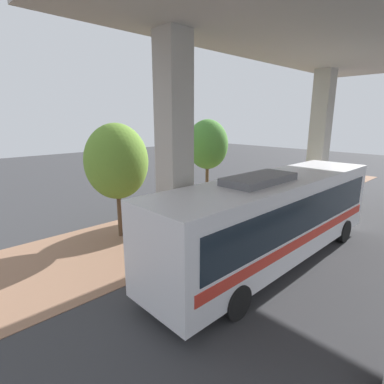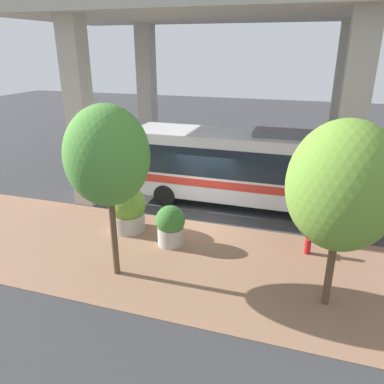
% 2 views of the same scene
% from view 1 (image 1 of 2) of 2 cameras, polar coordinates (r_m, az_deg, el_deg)
% --- Properties ---
extents(ground_plane, '(80.00, 80.00, 0.00)m').
position_cam_1_polar(ground_plane, '(15.09, 11.46, -7.31)').
color(ground_plane, '#38383A').
rests_on(ground_plane, ground).
extents(sidewalk_strip, '(6.00, 40.00, 0.02)m').
position_cam_1_polar(sidewalk_strip, '(16.85, 3.08, -4.73)').
color(sidewalk_strip, '#936B51').
rests_on(sidewalk_strip, ground).
extents(overpass, '(9.40, 18.76, 8.55)m').
position_cam_1_polar(overpass, '(12.47, 29.63, 21.56)').
color(overpass, '#ADA89E').
rests_on(overpass, ground).
extents(bus, '(2.62, 11.34, 3.52)m').
position_cam_1_polar(bus, '(11.58, 15.46, -4.07)').
color(bus, silver).
rests_on(bus, ground).
extents(fire_hydrant, '(0.46, 0.22, 1.05)m').
position_cam_1_polar(fire_hydrant, '(12.66, -5.03, -8.70)').
color(fire_hydrant, '#B21919').
rests_on(fire_hydrant, ground).
extents(planter_front, '(1.06, 1.06, 1.50)m').
position_cam_1_polar(planter_front, '(16.29, 6.33, -2.70)').
color(planter_front, '#ADA89E').
rests_on(planter_front, ground).
extents(planter_middle, '(1.42, 1.42, 1.82)m').
position_cam_1_polar(planter_middle, '(17.46, 11.97, -1.34)').
color(planter_middle, '#ADA89E').
rests_on(planter_middle, ground).
extents(street_tree_near, '(2.43, 2.43, 5.34)m').
position_cam_1_polar(street_tree_near, '(17.94, 2.96, 8.99)').
color(street_tree_near, brown).
rests_on(street_tree_near, ground).
extents(street_tree_far, '(2.80, 2.80, 5.20)m').
position_cam_1_polar(street_tree_far, '(13.73, -14.18, 5.62)').
color(street_tree_far, brown).
rests_on(street_tree_far, ground).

